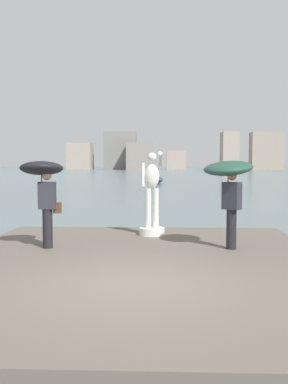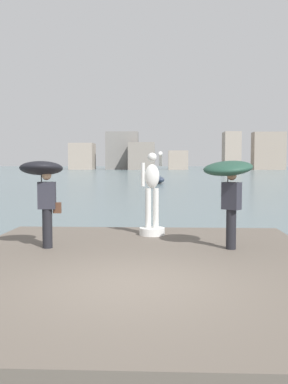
% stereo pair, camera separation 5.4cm
% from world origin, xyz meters
% --- Properties ---
extents(ground_plane, '(400.00, 400.00, 0.00)m').
position_xyz_m(ground_plane, '(0.00, 40.00, 0.00)').
color(ground_plane, slate).
extents(pier, '(7.56, 9.09, 0.40)m').
position_xyz_m(pier, '(0.00, 1.54, 0.20)').
color(pier, '#60564C').
rests_on(pier, ground).
extents(statue_white_figure, '(0.67, 0.90, 2.20)m').
position_xyz_m(statue_white_figure, '(0.20, 4.70, 1.25)').
color(statue_white_figure, white).
rests_on(statue_white_figure, pier).
extents(onlooker_left, '(1.05, 1.07, 1.99)m').
position_xyz_m(onlooker_left, '(-2.18, 2.84, 1.94)').
color(onlooker_left, black).
rests_on(onlooker_left, pier).
extents(onlooker_right, '(1.54, 1.54, 2.01)m').
position_xyz_m(onlooker_right, '(1.94, 2.95, 1.98)').
color(onlooker_right, black).
rests_on(onlooker_right, pier).
extents(boat_leftward, '(2.69, 5.66, 0.84)m').
position_xyz_m(boat_leftward, '(-0.34, 42.52, 0.42)').
color(boat_leftward, '#2D384C').
rests_on(boat_leftward, ground).
extents(distant_skyline, '(65.90, 13.15, 11.70)m').
position_xyz_m(distant_skyline, '(2.27, 131.51, 5.03)').
color(distant_skyline, '#A89989').
rests_on(distant_skyline, ground).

